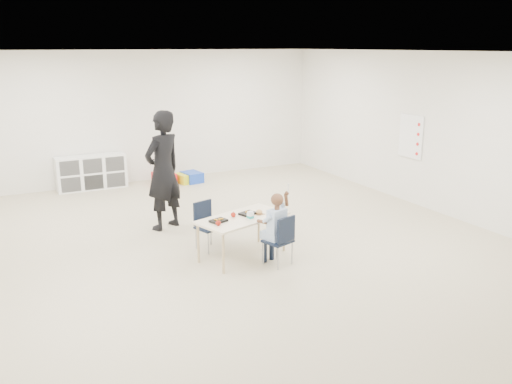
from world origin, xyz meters
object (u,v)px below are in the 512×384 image
child (278,226)px  table (242,237)px  cubby_shelf (91,172)px  adult (163,171)px  chair_near (278,240)px

child → table: bearing=105.5°
table → cubby_shelf: cubby_shelf is taller
child → cubby_shelf: size_ratio=0.79×
cubby_shelf → adult: (0.59, -3.10, 0.61)m
chair_near → adult: 2.42m
child → adult: adult is taller
adult → chair_near: bearing=85.5°
child → adult: bearing=94.8°
child → adult: 2.38m
table → adult: bearing=91.5°
table → adult: 1.91m
child → cubby_shelf: 5.48m
chair_near → child: child is taller
chair_near → cubby_shelf: size_ratio=0.50×
cubby_shelf → adult: bearing=-79.3°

